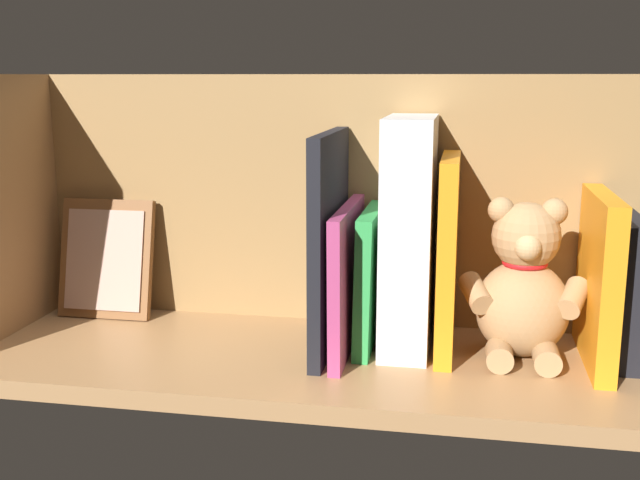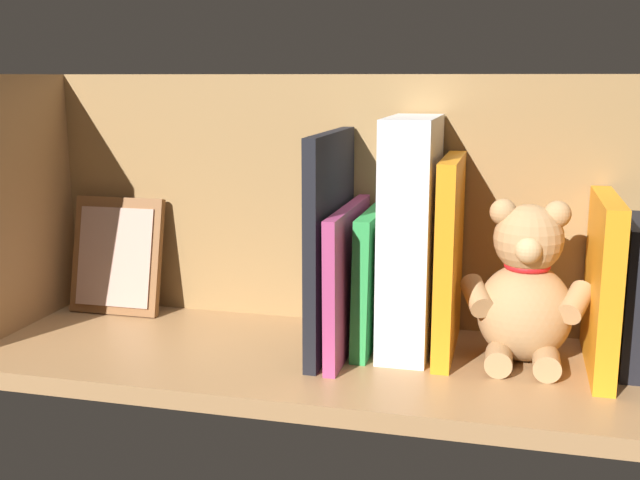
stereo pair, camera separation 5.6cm
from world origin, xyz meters
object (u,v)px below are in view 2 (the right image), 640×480
teddy_bear (526,291)px  picture_frame_leaning (117,256)px  book_0 (631,293)px  dictionary_thick_white (410,235)px

teddy_bear → picture_frame_leaning: (56.05, -6.23, -0.41)cm
book_0 → dictionary_thick_white: 26.20cm
teddy_bear → dictionary_thick_white: bearing=-5.2°
dictionary_thick_white → picture_frame_leaning: size_ratio=1.73×
book_0 → teddy_bear: teddy_bear is taller
teddy_bear → book_0: bearing=-170.1°
dictionary_thick_white → teddy_bear: bearing=174.6°
book_0 → picture_frame_leaning: (67.83, -4.22, -0.46)cm
book_0 → picture_frame_leaning: bearing=-3.6°
teddy_bear → picture_frame_leaning: bearing=-6.2°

